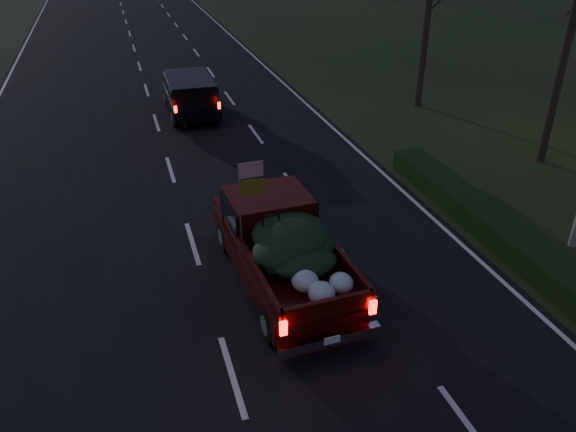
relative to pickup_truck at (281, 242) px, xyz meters
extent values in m
plane|color=black|center=(-1.78, -2.75, -1.04)|extent=(120.00, 120.00, 0.00)
cube|color=black|center=(-1.78, -2.75, -1.03)|extent=(14.00, 120.00, 0.02)
cube|color=black|center=(6.02, 0.25, -0.74)|extent=(1.00, 10.00, 0.60)
cylinder|color=black|center=(10.72, 4.25, 3.21)|extent=(0.28, 0.28, 8.50)
cylinder|color=black|center=(9.72, 11.25, 2.46)|extent=(0.28, 0.28, 7.00)
cube|color=#3E0D08|center=(0.00, 0.02, -0.43)|extent=(2.29, 5.20, 0.56)
cube|color=#3E0D08|center=(-0.05, 0.94, 0.34)|extent=(1.97, 1.72, 0.92)
cube|color=black|center=(-0.05, 0.94, 0.44)|extent=(2.06, 1.63, 0.56)
cube|color=#3E0D08|center=(0.06, -1.30, -0.12)|extent=(2.02, 2.95, 0.06)
ellipsoid|color=black|center=(0.09, -0.79, 0.34)|extent=(1.72, 1.91, 0.61)
cylinder|color=gray|center=(-0.92, -0.02, 1.05)|extent=(0.03, 0.03, 2.04)
cube|color=red|center=(-0.65, -0.01, 1.90)|extent=(0.53, 0.05, 0.35)
cube|color=gold|center=(-0.65, -0.01, 1.49)|extent=(0.53, 0.05, 0.35)
cube|color=black|center=(-0.20, 13.11, -0.45)|extent=(1.93, 4.58, 0.57)
cube|color=black|center=(-0.20, 12.88, 0.19)|extent=(1.81, 3.34, 0.76)
cube|color=black|center=(-0.20, 12.88, 0.27)|extent=(1.90, 3.24, 0.46)
camera|label=1|loc=(-3.06, -10.55, 6.68)|focal=35.00mm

